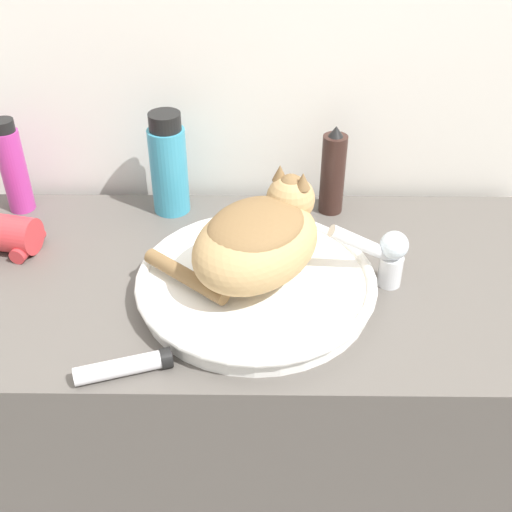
% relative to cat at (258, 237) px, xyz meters
% --- Properties ---
extents(wall_back, '(8.00, 0.05, 2.40)m').
position_rel_cat_xyz_m(wall_back, '(-0.01, 0.40, 0.18)').
color(wall_back, silver).
rests_on(wall_back, ground_plane).
extents(vanity_counter, '(1.18, 0.60, 0.89)m').
position_rel_cat_xyz_m(vanity_counter, '(-0.01, 0.05, -0.57)').
color(vanity_counter, '#56514C').
rests_on(vanity_counter, ground_plane).
extents(sink_basin, '(0.44, 0.44, 0.05)m').
position_rel_cat_xyz_m(sink_basin, '(-0.00, -0.01, -0.10)').
color(sink_basin, white).
rests_on(sink_basin, vanity_counter).
extents(cat, '(0.36, 0.32, 0.17)m').
position_rel_cat_xyz_m(cat, '(0.00, 0.00, 0.00)').
color(cat, tan).
rests_on(cat, sink_basin).
extents(faucet, '(0.15, 0.06, 0.14)m').
position_rel_cat_xyz_m(faucet, '(0.23, 0.03, -0.05)').
color(faucet, silver).
rests_on(faucet, vanity_counter).
extents(mouthwash_bottle, '(0.08, 0.08, 0.22)m').
position_rel_cat_xyz_m(mouthwash_bottle, '(-0.19, 0.29, -0.01)').
color(mouthwash_bottle, teal).
rests_on(mouthwash_bottle, vanity_counter).
extents(hairspray_can_black, '(0.05, 0.05, 0.20)m').
position_rel_cat_xyz_m(hairspray_can_black, '(0.16, 0.29, -0.03)').
color(hairspray_can_black, '#331E19').
rests_on(hairspray_can_black, vanity_counter).
extents(shampoo_bottle_tall, '(0.05, 0.05, 0.21)m').
position_rel_cat_xyz_m(shampoo_bottle_tall, '(-0.52, 0.29, -0.02)').
color(shampoo_bottle_tall, '#B2338C').
rests_on(shampoo_bottle_tall, vanity_counter).
extents(cream_tube, '(0.16, 0.08, 0.03)m').
position_rel_cat_xyz_m(cream_tube, '(-0.21, -0.21, -0.11)').
color(cream_tube, silver).
rests_on(cream_tube, vanity_counter).
extents(hair_dryer, '(0.16, 0.11, 0.07)m').
position_rel_cat_xyz_m(hair_dryer, '(-0.50, 0.13, -0.09)').
color(hair_dryer, '#C63338').
rests_on(hair_dryer, vanity_counter).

